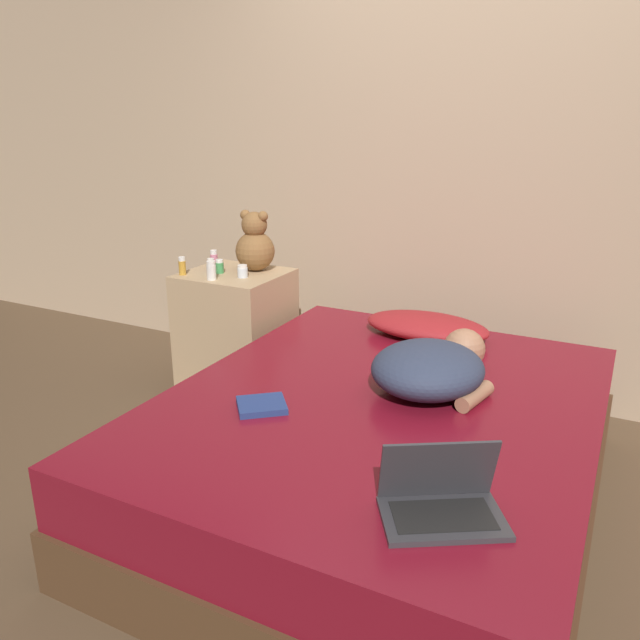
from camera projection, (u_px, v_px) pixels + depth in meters
The scene contains 15 objects.
ground_plane at pixel (378, 500), 2.52m from camera, with size 12.00×12.00×0.00m, color brown.
wall_back at pixel (478, 153), 3.18m from camera, with size 8.00×0.06×2.60m.
bed at pixel (380, 450), 2.45m from camera, with size 1.58×1.96×0.46m.
nightstand at pixel (237, 333), 3.44m from camera, with size 0.52×0.49×0.68m.
pillow at pixel (427, 326), 3.01m from camera, with size 0.60×0.33×0.11m.
person_lying at pixel (433, 367), 2.42m from camera, with size 0.51×0.66×0.20m.
laptop at pixel (441, 499), 1.66m from camera, with size 0.38×0.34×0.21m.
teddy_bear at pixel (255, 245), 3.34m from camera, with size 0.21×0.21×0.32m.
bottle_amber at pixel (182, 266), 3.28m from camera, with size 0.04×0.04×0.10m.
bottle_white at pixel (211, 271), 3.18m from camera, with size 0.05×0.05×0.10m.
bottle_green at pixel (220, 266), 3.32m from camera, with size 0.04×0.04×0.07m.
bottle_clear at pixel (243, 271), 3.23m from camera, with size 0.05×0.05×0.07m.
bottle_blue at pixel (211, 265), 3.35m from camera, with size 0.04×0.04×0.07m.
bottle_pink at pixel (214, 259), 3.42m from camera, with size 0.04×0.04×0.10m.
book at pixel (262, 405), 2.28m from camera, with size 0.23×0.23×0.02m.
Camera 1 is at (0.78, -2.04, 1.48)m, focal length 35.00 mm.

